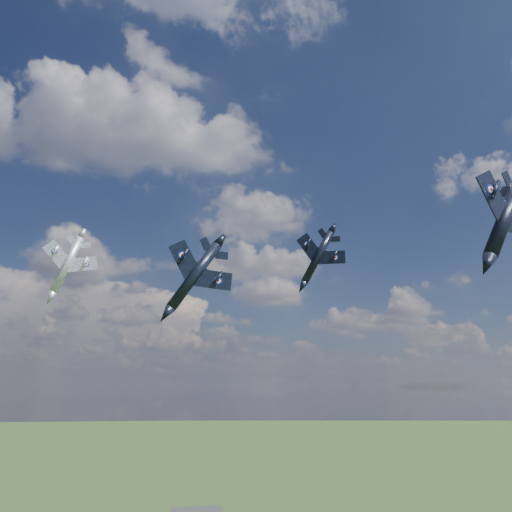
{
  "coord_description": "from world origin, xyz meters",
  "views": [
    {
      "loc": [
        -10.04,
        -60.26,
        65.18
      ],
      "look_at": [
        -0.23,
        8.36,
        83.43
      ],
      "focal_mm": 35.0,
      "sensor_mm": 36.0,
      "label": 1
    }
  ],
  "objects": [
    {
      "name": "jet_lead_navy",
      "position": [
        -8.91,
        8.24,
        80.26
      ],
      "size": [
        11.85,
        16.0,
        8.76
      ],
      "primitive_type": null,
      "rotation": [
        0.0,
        0.59,
        0.06
      ],
      "color": "black"
    },
    {
      "name": "jet_right_navy",
      "position": [
        23.62,
        -13.84,
        82.8
      ],
      "size": [
        15.4,
        18.25,
        8.83
      ],
      "primitive_type": null,
      "rotation": [
        0.0,
        0.58,
        0.32
      ],
      "color": "black"
    },
    {
      "name": "jet_high_navy",
      "position": [
        12.62,
        21.68,
        87.23
      ],
      "size": [
        14.18,
        16.44,
        7.31
      ],
      "primitive_type": null,
      "rotation": [
        0.0,
        0.51,
        -0.35
      ],
      "color": "black"
    },
    {
      "name": "jet_left_silver",
      "position": [
        -28.24,
        17.36,
        83.41
      ],
      "size": [
        10.05,
        13.18,
        5.64
      ],
      "primitive_type": null,
      "rotation": [
        0.0,
        0.35,
        0.04
      ],
      "color": "#A2A5AC"
    }
  ]
}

